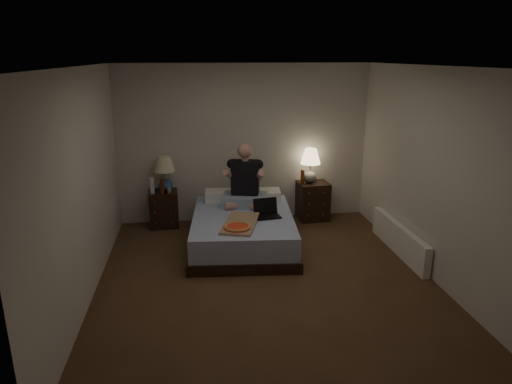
{
  "coord_description": "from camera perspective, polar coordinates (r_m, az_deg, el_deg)",
  "views": [
    {
      "loc": [
        -0.81,
        -4.9,
        2.62
      ],
      "look_at": [
        0.0,
        0.9,
        0.85
      ],
      "focal_mm": 32.0,
      "sensor_mm": 36.0,
      "label": 1
    }
  ],
  "objects": [
    {
      "name": "lamp_right",
      "position": [
        7.39,
        6.8,
        3.26
      ],
      "size": [
        0.35,
        0.35,
        0.56
      ],
      "primitive_type": null,
      "rotation": [
        0.0,
        0.0,
        -0.09
      ],
      "color": "gray",
      "rests_on": "nightstand_right"
    },
    {
      "name": "person",
      "position": [
        6.68,
        -1.42,
        2.12
      ],
      "size": [
        0.76,
        0.66,
        0.93
      ],
      "primitive_type": null,
      "rotation": [
        0.0,
        0.0,
        -0.23
      ],
      "color": "black",
      "rests_on": "bed"
    },
    {
      "name": "beer_bottle_right",
      "position": [
        7.36,
        5.83,
        1.89
      ],
      "size": [
        0.06,
        0.06,
        0.23
      ],
      "primitive_type": "cylinder",
      "color": "#5E2D0D",
      "rests_on": "nightstand_right"
    },
    {
      "name": "pizza_box",
      "position": [
        5.84,
        -2.35,
        -4.48
      ],
      "size": [
        0.61,
        0.84,
        0.08
      ],
      "primitive_type": null,
      "rotation": [
        0.0,
        0.0,
        -0.3
      ],
      "color": "tan",
      "rests_on": "bed"
    },
    {
      "name": "beer_bottle_left",
      "position": [
        7.11,
        -11.66,
        0.69
      ],
      "size": [
        0.06,
        0.06,
        0.23
      ],
      "primitive_type": "cylinder",
      "color": "#54230C",
      "rests_on": "nightstand_left"
    },
    {
      "name": "wall_back",
      "position": [
        7.32,
        -1.46,
        6.03
      ],
      "size": [
        4.0,
        0.0,
        2.5
      ],
      "primitive_type": "cube",
      "rotation": [
        1.57,
        0.0,
        0.0
      ],
      "color": "silver",
      "rests_on": "ground"
    },
    {
      "name": "floor",
      "position": [
        5.61,
        1.29,
        -11.0
      ],
      "size": [
        4.0,
        4.5,
        0.0
      ],
      "primitive_type": "cube",
      "color": "brown",
      "rests_on": "ground"
    },
    {
      "name": "soda_can",
      "position": [
        7.14,
        -10.82,
        0.27
      ],
      "size": [
        0.07,
        0.07,
        0.1
      ],
      "primitive_type": "cylinder",
      "color": "silver",
      "rests_on": "nightstand_left"
    },
    {
      "name": "wall_front",
      "position": [
        3.09,
        8.2,
        -9.64
      ],
      "size": [
        4.0,
        0.0,
        2.5
      ],
      "primitive_type": "cube",
      "rotation": [
        -1.57,
        0.0,
        0.0
      ],
      "color": "silver",
      "rests_on": "ground"
    },
    {
      "name": "radiator",
      "position": [
        6.57,
        17.45,
        -5.63
      ],
      "size": [
        0.1,
        1.6,
        0.4
      ],
      "primitive_type": "cube",
      "color": "white",
      "rests_on": "floor"
    },
    {
      "name": "ceiling",
      "position": [
        4.97,
        1.48,
        15.44
      ],
      "size": [
        4.0,
        4.5,
        0.0
      ],
      "primitive_type": "cube",
      "rotation": [
        3.14,
        0.0,
        0.0
      ],
      "color": "white",
      "rests_on": "ground"
    },
    {
      "name": "lamp_left",
      "position": [
        7.18,
        -11.31,
        2.25
      ],
      "size": [
        0.38,
        0.38,
        0.56
      ],
      "primitive_type": null,
      "rotation": [
        0.0,
        0.0,
        0.2
      ],
      "color": "navy",
      "rests_on": "nightstand_left"
    },
    {
      "name": "wall_left",
      "position": [
        5.22,
        -20.82,
        0.51
      ],
      "size": [
        0.0,
        4.5,
        2.5
      ],
      "primitive_type": "cube",
      "rotation": [
        1.57,
        0.0,
        1.57
      ],
      "color": "silver",
      "rests_on": "ground"
    },
    {
      "name": "wall_right",
      "position": [
        5.81,
        21.26,
        2.02
      ],
      "size": [
        0.0,
        4.5,
        2.5
      ],
      "primitive_type": "cube",
      "rotation": [
        1.57,
        0.0,
        -1.57
      ],
      "color": "silver",
      "rests_on": "ground"
    },
    {
      "name": "nightstand_right",
      "position": [
        7.57,
        7.09,
        -1.09
      ],
      "size": [
        0.5,
        0.46,
        0.62
      ],
      "primitive_type": "cube",
      "rotation": [
        0.0,
        0.0,
        0.06
      ],
      "color": "black",
      "rests_on": "floor"
    },
    {
      "name": "bed",
      "position": [
        6.48,
        -1.66,
        -4.83
      ],
      "size": [
        1.53,
        1.96,
        0.46
      ],
      "primitive_type": "cube",
      "rotation": [
        0.0,
        0.0,
        -0.08
      ],
      "color": "#607DC1",
      "rests_on": "floor"
    },
    {
      "name": "water_bottle",
      "position": [
        7.15,
        -12.87,
        0.78
      ],
      "size": [
        0.07,
        0.07,
        0.25
      ],
      "primitive_type": "cylinder",
      "color": "silver",
      "rests_on": "nightstand_left"
    },
    {
      "name": "laptop",
      "position": [
        6.28,
        1.48,
        -2.14
      ],
      "size": [
        0.38,
        0.33,
        0.24
      ],
      "primitive_type": null,
      "rotation": [
        0.0,
        0.0,
        0.15
      ],
      "color": "black",
      "rests_on": "bed"
    },
    {
      "name": "nightstand_left",
      "position": [
        7.35,
        -11.44,
        -2.05
      ],
      "size": [
        0.46,
        0.42,
        0.57
      ],
      "primitive_type": "cube",
      "rotation": [
        0.0,
        0.0,
        0.06
      ],
      "color": "black",
      "rests_on": "floor"
    }
  ]
}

